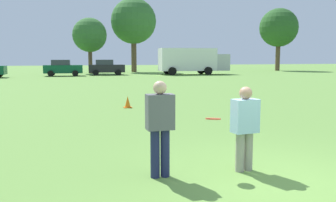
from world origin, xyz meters
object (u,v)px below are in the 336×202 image
player_thrower (160,123)px  traffic_cone (128,102)px  player_defender (245,124)px  box_truck (192,60)px  parked_car_near_right (106,67)px  parked_car_mid_right (63,68)px  frisbee (213,119)px

player_thrower → traffic_cone: (1.03, 8.77, -0.72)m
player_defender → box_truck: size_ratio=0.18×
parked_car_near_right → parked_car_mid_right: bearing=-169.2°
parked_car_mid_right → box_truck: 15.24m
traffic_cone → parked_car_near_right: 28.67m
player_thrower → frisbee: size_ratio=6.14×
parked_car_near_right → frisbee: bearing=-94.1°
player_thrower → parked_car_near_right: 37.48m
player_defender → parked_car_near_right: (2.06, 37.42, 0.06)m
parked_car_near_right → box_truck: bearing=-9.9°
parked_car_mid_right → box_truck: bearing=-3.2°
traffic_cone → box_truck: 29.73m
traffic_cone → player_thrower: bearing=-96.7°
frisbee → box_truck: 37.94m
parked_car_mid_right → parked_car_near_right: (4.94, 0.94, 0.00)m
parked_car_near_right → box_truck: size_ratio=0.50×
parked_car_mid_right → parked_car_near_right: same height
traffic_cone → parked_car_mid_right: (-2.34, 27.60, 0.69)m
player_thrower → traffic_cone: 8.86m
player_thrower → box_truck: box_truck is taller
parked_car_near_right → box_truck: (10.25, -1.78, 0.83)m
player_thrower → parked_car_mid_right: 36.39m
parked_car_mid_right → frisbee: bearing=-86.5°
box_truck → parked_car_mid_right: bearing=176.8°
traffic_cone → box_truck: bearing=64.3°
player_thrower → box_truck: 38.15m
player_defender → traffic_cone: size_ratio=3.23×
parked_car_mid_right → box_truck: (15.20, -0.84, 0.83)m
parked_car_mid_right → parked_car_near_right: 5.03m
parked_car_near_right → traffic_cone: bearing=-95.2°
parked_car_near_right → player_defender: bearing=-93.2°
frisbee → parked_car_mid_right: bearing=93.5°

